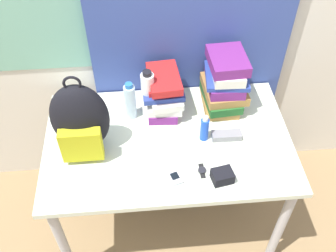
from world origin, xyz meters
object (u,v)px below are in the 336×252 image
(cell_phone, at_px, (175,177))
(camera_pouch, at_px, (222,176))
(water_bottle, at_px, (130,101))
(wristwatch, at_px, (202,170))
(sunscreen_bottle, at_px, (204,129))
(book_stack_center, at_px, (224,82))
(book_stack_left, at_px, (164,92))
(sports_bottle, at_px, (148,95))
(sunglasses_case, at_px, (226,136))
(backpack, at_px, (80,121))

(cell_phone, xyz_separation_m, camera_pouch, (0.22, -0.03, 0.02))
(water_bottle, bearing_deg, wristwatch, -50.94)
(water_bottle, height_order, sunscreen_bottle, water_bottle)
(book_stack_center, bearing_deg, camera_pouch, -100.10)
(book_stack_left, xyz_separation_m, sports_bottle, (-0.08, -0.04, 0.03))
(water_bottle, xyz_separation_m, wristwatch, (0.32, -0.40, -0.10))
(book_stack_left, xyz_separation_m, sunglasses_case, (0.30, -0.25, -0.09))
(book_stack_center, bearing_deg, cell_phone, -122.71)
(water_bottle, bearing_deg, backpack, -139.01)
(camera_pouch, bearing_deg, sports_bottle, 124.17)
(book_stack_center, distance_m, camera_pouch, 0.53)
(sunscreen_bottle, height_order, cell_phone, sunscreen_bottle)
(sports_bottle, distance_m, camera_pouch, 0.57)
(water_bottle, bearing_deg, cell_phone, -65.96)
(cell_phone, bearing_deg, book_stack_center, 57.29)
(water_bottle, xyz_separation_m, sunglasses_case, (0.48, -0.20, -0.09))
(book_stack_center, relative_size, wristwatch, 3.82)
(water_bottle, bearing_deg, book_stack_center, 6.21)
(sports_bottle, height_order, sunglasses_case, sports_bottle)
(backpack, height_order, sunscreen_bottle, backpack)
(book_stack_center, height_order, sunscreen_bottle, book_stack_center)
(backpack, relative_size, camera_pouch, 4.18)
(cell_phone, relative_size, wristwatch, 1.17)
(sunscreen_bottle, relative_size, wristwatch, 1.82)
(book_stack_center, bearing_deg, backpack, -160.74)
(water_bottle, relative_size, cell_phone, 2.28)
(sports_bottle, bearing_deg, sunglasses_case, -28.52)
(sports_bottle, height_order, wristwatch, sports_bottle)
(water_bottle, distance_m, wristwatch, 0.52)
(camera_pouch, bearing_deg, wristwatch, 145.85)
(book_stack_center, relative_size, sports_bottle, 1.11)
(backpack, bearing_deg, cell_phone, -28.17)
(water_bottle, relative_size, sports_bottle, 0.78)
(camera_pouch, bearing_deg, cell_phone, 172.30)
(book_stack_left, distance_m, camera_pouch, 0.56)
(book_stack_left, distance_m, sunscreen_bottle, 0.31)
(water_bottle, bearing_deg, book_stack_left, 16.00)
(sunscreen_bottle, bearing_deg, water_bottle, 152.01)
(book_stack_center, relative_size, cell_phone, 3.26)
(water_bottle, height_order, wristwatch, water_bottle)
(book_stack_left, distance_m, cell_phone, 0.49)
(backpack, xyz_separation_m, sports_bottle, (0.33, 0.21, -0.05))
(book_stack_center, distance_m, cell_phone, 0.59)
(backpack, height_order, water_bottle, backpack)
(backpack, relative_size, water_bottle, 1.99)
(cell_phone, bearing_deg, sunscreen_bottle, 53.66)
(book_stack_center, xyz_separation_m, camera_pouch, (-0.09, -0.51, -0.13))
(book_stack_center, xyz_separation_m, sports_bottle, (-0.41, -0.05, -0.02))
(cell_phone, relative_size, camera_pouch, 0.92)
(book_stack_center, distance_m, wristwatch, 0.51)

